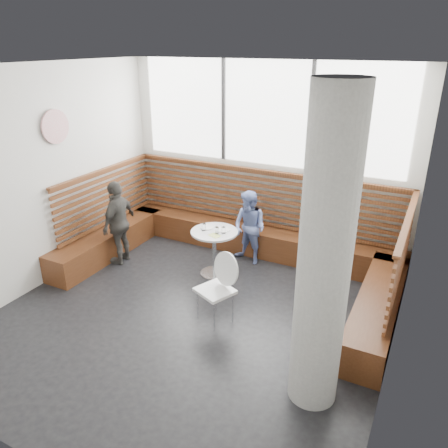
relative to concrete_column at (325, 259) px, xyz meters
The scene contains 15 objects.
room 1.95m from the concrete_column, 161.90° to the left, with size 5.00×5.00×3.20m.
booth 3.24m from the concrete_column, 127.94° to the left, with size 5.00×2.50×1.44m.
concrete_column is the anchor object (origin of this frame).
wall_art 4.48m from the concrete_column, 166.94° to the left, with size 0.50×0.50×0.03m, color white.
cafe_table 2.99m from the concrete_column, 139.58° to the left, with size 0.73×0.73×0.75m.
cafe_chair 1.99m from the concrete_column, 153.29° to the left, with size 0.45×0.44×0.95m.
adult_man 2.06m from the concrete_column, 103.29° to the left, with size 1.14×0.65×1.76m, color #4A5438.
child_back 3.21m from the concrete_column, 126.46° to the left, with size 0.60×0.47×1.24m, color #7183C4.
child_left 4.13m from the concrete_column, 158.07° to the left, with size 0.83×0.34×1.41m, color #413F3B.
plate_near 3.07m from the concrete_column, 140.71° to the left, with size 0.21×0.21×0.01m, color white.
plate_far 2.90m from the concrete_column, 136.63° to the left, with size 0.21×0.21×0.01m, color white.
glass_left 2.99m from the concrete_column, 142.34° to the left, with size 0.07×0.07×0.11m, color white.
glass_mid 2.82m from the concrete_column, 139.46° to the left, with size 0.06×0.06×0.10m, color white.
glass_right 2.78m from the concrete_column, 137.40° to the left, with size 0.06×0.06×0.10m, color white.
menu_card 2.76m from the concrete_column, 140.85° to the left, with size 0.18×0.13×0.00m, color #A5C64C.
Camera 1 is at (2.64, -4.21, 3.45)m, focal length 35.00 mm.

